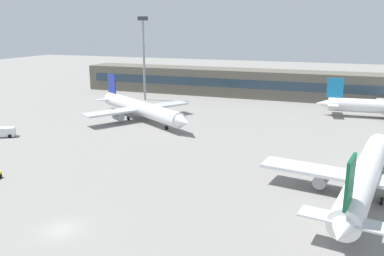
{
  "coord_description": "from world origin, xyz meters",
  "views": [
    {
      "loc": [
        29.42,
        -34.74,
        23.44
      ],
      "look_at": [
        1.65,
        40.0,
        3.0
      ],
      "focal_mm": 37.47,
      "sensor_mm": 36.0,
      "label": 1
    }
  ],
  "objects_px": {
    "airplane_near": "(366,174)",
    "airplane_mid": "(141,108)",
    "floodlight_tower_west": "(144,53)",
    "service_van_white": "(2,132)"
  },
  "relations": [
    {
      "from": "airplane_near",
      "to": "airplane_mid",
      "type": "distance_m",
      "value": 59.57
    },
    {
      "from": "airplane_mid",
      "to": "floodlight_tower_west",
      "type": "bearing_deg",
      "value": 114.92
    },
    {
      "from": "airplane_near",
      "to": "service_van_white",
      "type": "height_order",
      "value": "airplane_near"
    },
    {
      "from": "airplane_near",
      "to": "service_van_white",
      "type": "relative_size",
      "value": 7.56
    },
    {
      "from": "airplane_mid",
      "to": "service_van_white",
      "type": "height_order",
      "value": "airplane_mid"
    },
    {
      "from": "airplane_near",
      "to": "floodlight_tower_west",
      "type": "height_order",
      "value": "floodlight_tower_west"
    },
    {
      "from": "airplane_mid",
      "to": "floodlight_tower_west",
      "type": "xyz_separation_m",
      "value": [
        -12.4,
        26.69,
        12.01
      ]
    },
    {
      "from": "airplane_near",
      "to": "service_van_white",
      "type": "xyz_separation_m",
      "value": [
        -72.16,
        5.78,
        -2.03
      ]
    },
    {
      "from": "airplane_mid",
      "to": "floodlight_tower_west",
      "type": "distance_m",
      "value": 31.78
    },
    {
      "from": "floodlight_tower_west",
      "to": "airplane_near",
      "type": "bearing_deg",
      "value": -41.82
    }
  ]
}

